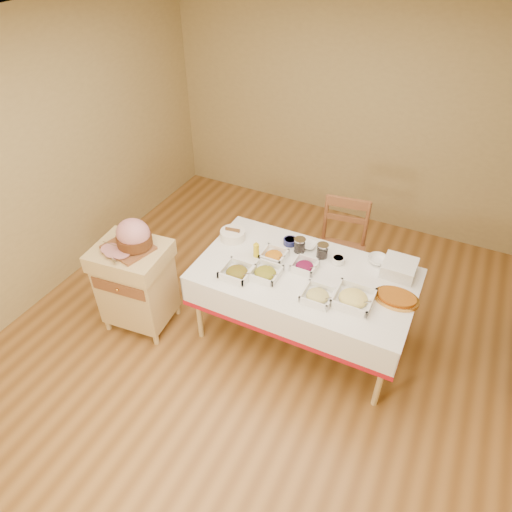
{
  "coord_description": "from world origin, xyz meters",
  "views": [
    {
      "loc": [
        1.22,
        -2.47,
        3.25
      ],
      "look_at": [
        -0.11,
        0.2,
        0.87
      ],
      "focal_mm": 32.0,
      "sensor_mm": 36.0,
      "label": 1
    }
  ],
  "objects_px": {
    "ham_on_board": "(133,237)",
    "brass_platter": "(396,298)",
    "mustard_bottle": "(256,250)",
    "preserve_jar_right": "(322,251)",
    "butcher_cart": "(136,282)",
    "preserve_jar_left": "(300,246)",
    "bread_basket": "(233,234)",
    "dining_table": "(304,287)",
    "plate_stack": "(399,268)",
    "dining_chair": "(340,250)"
  },
  "relations": [
    {
      "from": "ham_on_board",
      "to": "brass_platter",
      "type": "xyz_separation_m",
      "value": [
        2.13,
        0.48,
        -0.21
      ]
    },
    {
      "from": "mustard_bottle",
      "to": "preserve_jar_right",
      "type": "bearing_deg",
      "value": 25.69
    },
    {
      "from": "mustard_bottle",
      "to": "brass_platter",
      "type": "height_order",
      "value": "mustard_bottle"
    },
    {
      "from": "butcher_cart",
      "to": "preserve_jar_left",
      "type": "xyz_separation_m",
      "value": [
        1.26,
        0.76,
        0.32
      ]
    },
    {
      "from": "ham_on_board",
      "to": "bread_basket",
      "type": "relative_size",
      "value": 1.81
    },
    {
      "from": "dining_table",
      "to": "mustard_bottle",
      "type": "bearing_deg",
      "value": 177.19
    },
    {
      "from": "brass_platter",
      "to": "preserve_jar_left",
      "type": "bearing_deg",
      "value": 165.24
    },
    {
      "from": "dining_table",
      "to": "mustard_bottle",
      "type": "relative_size",
      "value": 11.53
    },
    {
      "from": "ham_on_board",
      "to": "preserve_jar_right",
      "type": "height_order",
      "value": "ham_on_board"
    },
    {
      "from": "preserve_jar_right",
      "to": "mustard_bottle",
      "type": "xyz_separation_m",
      "value": [
        -0.52,
        -0.25,
        0.01
      ]
    },
    {
      "from": "preserve_jar_left",
      "to": "plate_stack",
      "type": "height_order",
      "value": "preserve_jar_left"
    },
    {
      "from": "plate_stack",
      "to": "ham_on_board",
      "type": "bearing_deg",
      "value": -158.49
    },
    {
      "from": "ham_on_board",
      "to": "brass_platter",
      "type": "height_order",
      "value": "ham_on_board"
    },
    {
      "from": "bread_basket",
      "to": "dining_table",
      "type": "bearing_deg",
      "value": -11.84
    },
    {
      "from": "dining_chair",
      "to": "bread_basket",
      "type": "distance_m",
      "value": 1.07
    },
    {
      "from": "butcher_cart",
      "to": "preserve_jar_right",
      "type": "distance_m",
      "value": 1.69
    },
    {
      "from": "preserve_jar_left",
      "to": "dining_table",
      "type": "bearing_deg",
      "value": -58.37
    },
    {
      "from": "butcher_cart",
      "to": "bread_basket",
      "type": "height_order",
      "value": "butcher_cart"
    },
    {
      "from": "preserve_jar_right",
      "to": "bread_basket",
      "type": "bearing_deg",
      "value": -172.48
    },
    {
      "from": "butcher_cart",
      "to": "mustard_bottle",
      "type": "height_order",
      "value": "mustard_bottle"
    },
    {
      "from": "mustard_bottle",
      "to": "bread_basket",
      "type": "bearing_deg",
      "value": 155.6
    },
    {
      "from": "preserve_jar_left",
      "to": "brass_platter",
      "type": "distance_m",
      "value": 0.94
    },
    {
      "from": "mustard_bottle",
      "to": "dining_chair",
      "type": "bearing_deg",
      "value": 51.72
    },
    {
      "from": "preserve_jar_left",
      "to": "butcher_cart",
      "type": "bearing_deg",
      "value": -149.05
    },
    {
      "from": "dining_table",
      "to": "plate_stack",
      "type": "distance_m",
      "value": 0.81
    },
    {
      "from": "bread_basket",
      "to": "plate_stack",
      "type": "xyz_separation_m",
      "value": [
        1.47,
        0.18,
        0.01
      ]
    },
    {
      "from": "brass_platter",
      "to": "dining_table",
      "type": "bearing_deg",
      "value": -178.92
    },
    {
      "from": "brass_platter",
      "to": "butcher_cart",
      "type": "bearing_deg",
      "value": -166.62
    },
    {
      "from": "preserve_jar_right",
      "to": "bread_basket",
      "type": "height_order",
      "value": "preserve_jar_right"
    },
    {
      "from": "butcher_cart",
      "to": "preserve_jar_right",
      "type": "relative_size",
      "value": 6.7
    },
    {
      "from": "brass_platter",
      "to": "preserve_jar_right",
      "type": "bearing_deg",
      "value": 159.96
    },
    {
      "from": "mustard_bottle",
      "to": "bread_basket",
      "type": "height_order",
      "value": "mustard_bottle"
    },
    {
      "from": "dining_chair",
      "to": "brass_platter",
      "type": "bearing_deg",
      "value": -47.28
    },
    {
      "from": "dining_chair",
      "to": "butcher_cart",
      "type": "bearing_deg",
      "value": -140.75
    },
    {
      "from": "butcher_cart",
      "to": "plate_stack",
      "type": "distance_m",
      "value": 2.3
    },
    {
      "from": "butcher_cart",
      "to": "preserve_jar_left",
      "type": "height_order",
      "value": "preserve_jar_left"
    },
    {
      "from": "dining_chair",
      "to": "ham_on_board",
      "type": "relative_size",
      "value": 2.45
    },
    {
      "from": "bread_basket",
      "to": "brass_platter",
      "type": "height_order",
      "value": "bread_basket"
    },
    {
      "from": "preserve_jar_left",
      "to": "mustard_bottle",
      "type": "distance_m",
      "value": 0.39
    },
    {
      "from": "dining_table",
      "to": "preserve_jar_right",
      "type": "height_order",
      "value": "preserve_jar_right"
    },
    {
      "from": "brass_platter",
      "to": "bread_basket",
      "type": "bearing_deg",
      "value": 174.46
    },
    {
      "from": "butcher_cart",
      "to": "dining_chair",
      "type": "height_order",
      "value": "dining_chair"
    },
    {
      "from": "plate_stack",
      "to": "bread_basket",
      "type": "bearing_deg",
      "value": -172.86
    },
    {
      "from": "mustard_bottle",
      "to": "brass_platter",
      "type": "relative_size",
      "value": 0.45
    },
    {
      "from": "preserve_jar_right",
      "to": "bread_basket",
      "type": "xyz_separation_m",
      "value": [
        -0.83,
        -0.11,
        -0.02
      ]
    },
    {
      "from": "dining_chair",
      "to": "brass_platter",
      "type": "distance_m",
      "value": 1.01
    },
    {
      "from": "dining_chair",
      "to": "bread_basket",
      "type": "bearing_deg",
      "value": -146.73
    },
    {
      "from": "mustard_bottle",
      "to": "plate_stack",
      "type": "distance_m",
      "value": 1.21
    },
    {
      "from": "ham_on_board",
      "to": "mustard_bottle",
      "type": "bearing_deg",
      "value": 28.44
    },
    {
      "from": "butcher_cart",
      "to": "mustard_bottle",
      "type": "distance_m",
      "value": 1.14
    }
  ]
}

